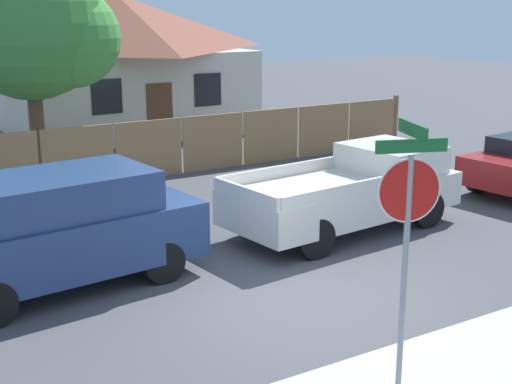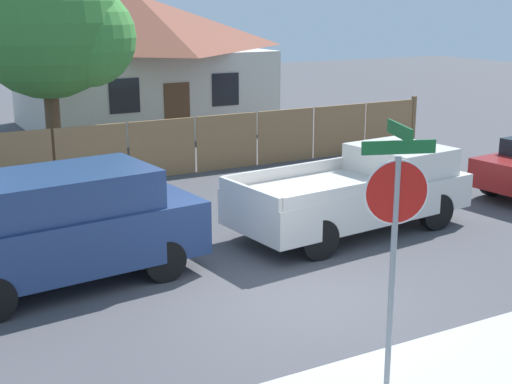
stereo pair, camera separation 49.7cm
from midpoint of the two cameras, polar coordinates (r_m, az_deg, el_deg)
ground_plane at (r=11.42m, az=2.23°, el=-8.44°), size 80.00×80.00×0.00m
wooden_fence at (r=19.96m, az=-4.16°, el=4.01°), size 13.57×0.12×1.64m
house at (r=26.88m, az=-11.45°, el=10.29°), size 8.57×7.58×4.84m
oak_tree at (r=19.80m, az=-17.77°, el=12.55°), size 4.24×4.04×6.07m
red_suv at (r=11.96m, az=-16.71°, el=-2.77°), size 4.72×2.35×1.90m
orange_pickup at (r=14.66m, az=6.66°, el=0.14°), size 5.21×2.53×1.62m
stop_sign at (r=8.08m, az=10.33°, el=-1.97°), size 0.79×0.71×3.27m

